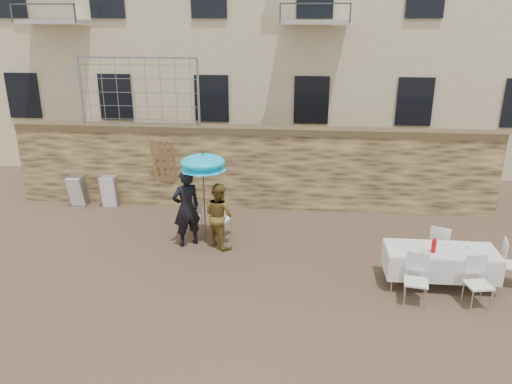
# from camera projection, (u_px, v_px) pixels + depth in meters

# --- Properties ---
(ground) EXTENTS (80.00, 80.00, 0.00)m
(ground) POSITION_uv_depth(u_px,v_px,m) (223.00, 301.00, 9.33)
(ground) COLOR brown
(ground) RESTS_ON ground
(stone_wall) EXTENTS (13.00, 0.50, 2.20)m
(stone_wall) POSITION_uv_depth(u_px,v_px,m) (251.00, 168.00, 13.65)
(stone_wall) COLOR olive
(stone_wall) RESTS_ON ground
(chain_link_fence) EXTENTS (3.20, 0.06, 1.80)m
(chain_link_fence) POSITION_uv_depth(u_px,v_px,m) (139.00, 93.00, 13.25)
(chain_link_fence) COLOR gray
(chain_link_fence) RESTS_ON stone_wall
(man_suit) EXTENTS (0.79, 0.74, 1.81)m
(man_suit) POSITION_uv_depth(u_px,v_px,m) (186.00, 208.00, 11.33)
(man_suit) COLOR black
(man_suit) RESTS_ON ground
(woman_dress) EXTENTS (0.94, 0.91, 1.52)m
(woman_dress) POSITION_uv_depth(u_px,v_px,m) (219.00, 215.00, 11.31)
(woman_dress) COLOR olive
(woman_dress) RESTS_ON ground
(umbrella) EXTENTS (1.05, 1.05, 2.02)m
(umbrella) POSITION_uv_depth(u_px,v_px,m) (203.00, 165.00, 11.05)
(umbrella) COLOR #3F3F44
(umbrella) RESTS_ON ground
(couple_chair_left) EXTENTS (0.64, 0.64, 0.96)m
(couple_chair_left) POSITION_uv_depth(u_px,v_px,m) (192.00, 216.00, 11.99)
(couple_chair_left) COLOR white
(couple_chair_left) RESTS_ON ground
(couple_chair_right) EXTENTS (0.61, 0.61, 0.96)m
(couple_chair_right) POSITION_uv_depth(u_px,v_px,m) (221.00, 217.00, 11.92)
(couple_chair_right) COLOR white
(couple_chair_right) RESTS_ON ground
(banquet_table) EXTENTS (2.10, 0.85, 0.78)m
(banquet_table) POSITION_uv_depth(u_px,v_px,m) (442.00, 251.00, 9.65)
(banquet_table) COLOR white
(banquet_table) RESTS_ON ground
(soda_bottle) EXTENTS (0.09, 0.09, 0.26)m
(soda_bottle) POSITION_uv_depth(u_px,v_px,m) (434.00, 246.00, 9.47)
(soda_bottle) COLOR red
(soda_bottle) RESTS_ON banquet_table
(table_chair_front_left) EXTENTS (0.55, 0.55, 0.96)m
(table_chair_front_left) POSITION_uv_depth(u_px,v_px,m) (416.00, 281.00, 9.08)
(table_chair_front_left) COLOR white
(table_chair_front_left) RESTS_ON ground
(table_chair_front_right) EXTENTS (0.56, 0.56, 0.96)m
(table_chair_front_right) POSITION_uv_depth(u_px,v_px,m) (479.00, 284.00, 8.98)
(table_chair_front_right) COLOR white
(table_chair_front_right) RESTS_ON ground
(table_chair_back) EXTENTS (0.64, 0.64, 0.96)m
(table_chair_back) POSITION_uv_depth(u_px,v_px,m) (440.00, 246.00, 10.46)
(table_chair_back) COLOR white
(table_chair_back) RESTS_ON ground
(chair_stack_left) EXTENTS (0.46, 0.47, 0.92)m
(chair_stack_left) POSITION_uv_depth(u_px,v_px,m) (80.00, 189.00, 13.94)
(chair_stack_left) COLOR white
(chair_stack_left) RESTS_ON ground
(chair_stack_right) EXTENTS (0.46, 0.40, 0.92)m
(chair_stack_right) POSITION_uv_depth(u_px,v_px,m) (111.00, 190.00, 13.86)
(chair_stack_right) COLOR white
(chair_stack_right) RESTS_ON ground
(wood_planks) EXTENTS (0.70, 0.20, 2.00)m
(wood_planks) POSITION_uv_depth(u_px,v_px,m) (167.00, 172.00, 13.60)
(wood_planks) COLOR #A37749
(wood_planks) RESTS_ON ground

